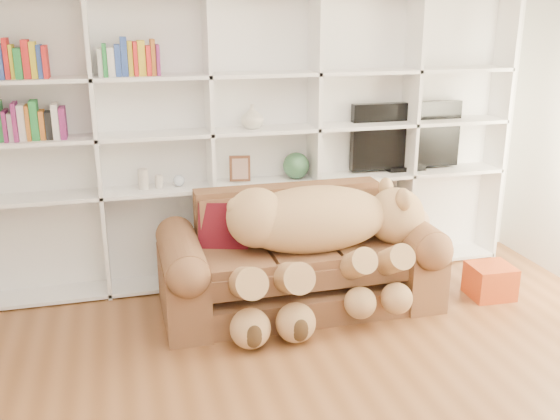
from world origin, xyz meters
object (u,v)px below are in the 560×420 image
object	(u,v)px
gift_box	(490,281)
sofa	(298,264)
teddy_bear	(319,235)
tv	(406,137)

from	to	relation	value
gift_box	sofa	bearing A→B (deg)	169.99
sofa	teddy_bear	xyz separation A→B (m)	(0.11, -0.18, 0.30)
sofa	gift_box	size ratio (longest dim) A/B	6.31
teddy_bear	gift_box	bearing A→B (deg)	-8.28
teddy_bear	sofa	bearing A→B (deg)	115.90
sofa	tv	size ratio (longest dim) A/B	2.07
tv	gift_box	bearing A→B (deg)	-68.76
tv	teddy_bear	bearing A→B (deg)	-142.08
sofa	tv	xyz separation A→B (m)	(1.19, 0.66, 0.83)
sofa	tv	bearing A→B (deg)	29.23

